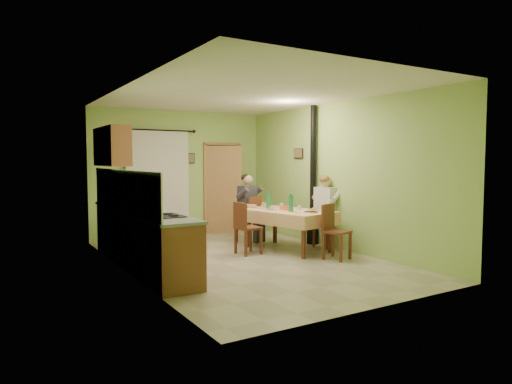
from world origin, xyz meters
TOP-DOWN VIEW (x-y plane):
  - floor at (0.00, 0.00)m, footprint 4.00×6.00m
  - room_shell at (0.00, 0.00)m, footprint 4.04×6.04m
  - kitchen_run at (-1.71, 0.40)m, footprint 0.64×3.64m
  - upper_cabinets at (-1.82, 1.70)m, footprint 0.35×1.40m
  - curtain at (-0.55, 2.90)m, footprint 1.70×0.07m
  - doorway at (1.03, 2.88)m, footprint 0.96×0.42m
  - dining_table at (1.10, 0.33)m, footprint 1.36×1.88m
  - tableware at (1.14, 0.23)m, footprint 0.93×1.55m
  - chair_far at (0.87, 1.41)m, footprint 0.52×0.52m
  - chair_near at (1.33, -0.77)m, footprint 0.51×0.51m
  - chair_right at (1.91, 0.18)m, footprint 0.46×0.46m
  - chair_left at (0.25, 0.40)m, footprint 0.42×0.42m
  - man_far at (0.87, 1.42)m, footprint 0.65×0.59m
  - man_right at (1.90, 0.18)m, footprint 0.54×0.63m
  - stove_flue at (1.90, 0.60)m, footprint 0.24×0.24m
  - picture_back at (0.25, 2.97)m, footprint 0.19×0.03m
  - picture_right at (1.97, 1.20)m, footprint 0.03×0.31m

SIDE VIEW (x-z plane):
  - floor at x=0.00m, z-range -0.01..0.01m
  - chair_right at x=1.91m, z-range -0.18..0.76m
  - chair_left at x=0.25m, z-range -0.18..0.76m
  - chair_near at x=1.33m, z-range -0.19..0.76m
  - chair_far at x=0.87m, z-range -0.19..0.77m
  - dining_table at x=1.10m, z-range 0.00..0.76m
  - kitchen_run at x=-1.71m, z-range -0.30..1.26m
  - tableware at x=1.14m, z-range 0.66..0.99m
  - man_far at x=0.87m, z-range 0.18..1.57m
  - man_right at x=1.90m, z-range 0.18..1.57m
  - stove_flue at x=1.90m, z-range -0.38..2.42m
  - doorway at x=1.03m, z-range -0.02..2.13m
  - curtain at x=-0.55m, z-range 0.15..2.37m
  - picture_back at x=0.25m, z-range 1.64..1.86m
  - room_shell at x=0.00m, z-range 0.41..3.23m
  - picture_right at x=1.97m, z-range 1.75..1.96m
  - upper_cabinets at x=-1.82m, z-range 1.60..2.30m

